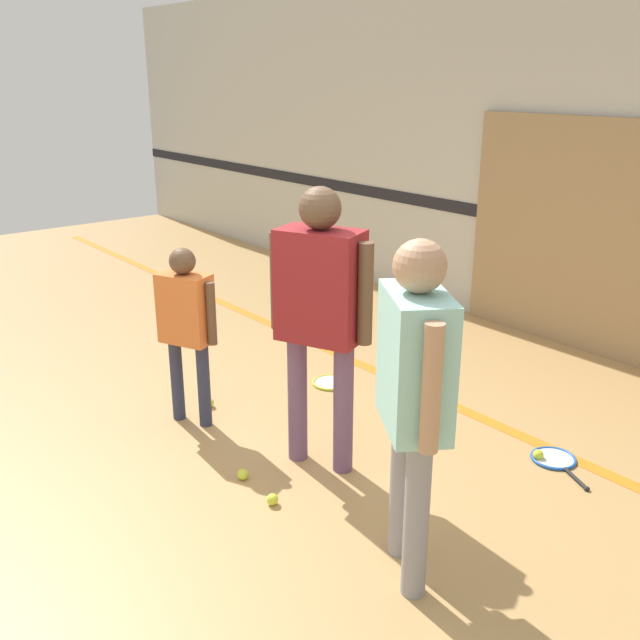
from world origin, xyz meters
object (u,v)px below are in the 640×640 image
tennis_ball_by_spare_racket (538,455)px  person_student_right (414,379)px  tennis_ball_near_instructor (243,474)px  person_student_left (186,318)px  racket_second_spare (332,383)px  tennis_ball_stray_left (272,499)px  person_instructor (320,301)px  tennis_ball_stray_right (209,403)px  racket_spare_on_floor (555,460)px

tennis_ball_by_spare_racket → person_student_right: bearing=-81.4°
tennis_ball_near_instructor → person_student_left: bearing=170.4°
person_student_left → racket_second_spare: 1.36m
racket_second_spare → tennis_ball_stray_left: bearing=-25.3°
person_student_left → tennis_ball_near_instructor: (0.84, -0.14, -0.72)m
person_student_right → tennis_ball_near_instructor: 1.54m
person_instructor → tennis_ball_stray_right: person_instructor is taller
person_student_left → tennis_ball_stray_left: person_student_left is taller
tennis_ball_stray_left → person_student_left: bearing=172.2°
person_instructor → racket_spare_on_floor: bearing=28.3°
person_instructor → racket_spare_on_floor: 1.79m
person_student_left → racket_second_spare: bearing=58.6°
tennis_ball_by_spare_racket → tennis_ball_stray_left: 1.69m
tennis_ball_near_instructor → tennis_ball_by_spare_racket: (0.97, 1.54, 0.00)m
person_instructor → tennis_ball_near_instructor: bearing=-130.1°
racket_second_spare → tennis_ball_by_spare_racket: bearing=35.7°
racket_spare_on_floor → tennis_ball_by_spare_racket: size_ratio=7.95×
tennis_ball_near_instructor → racket_second_spare: bearing=118.6°
racket_spare_on_floor → tennis_ball_stray_right: (-2.01, -1.26, 0.02)m
person_student_right → racket_second_spare: size_ratio=3.03×
person_instructor → person_student_right: 1.08m
tennis_ball_near_instructor → tennis_ball_by_spare_racket: same height
tennis_ball_stray_left → person_student_right: bearing=11.4°
racket_second_spare → tennis_ball_stray_left: 1.64m
racket_second_spare → tennis_ball_near_instructor: (0.69, -1.27, 0.02)m
tennis_ball_stray_left → tennis_ball_stray_right: 1.33m
person_instructor → tennis_ball_stray_left: bearing=-93.0°
person_instructor → person_student_left: bearing=175.4°
person_instructor → tennis_ball_stray_right: size_ratio=25.69×
tennis_ball_stray_left → person_instructor: bearing=110.1°
tennis_ball_by_spare_racket → tennis_ball_stray_left: bearing=-112.5°
racket_spare_on_floor → tennis_ball_near_instructor: tennis_ball_near_instructor is taller
person_instructor → racket_spare_on_floor: person_instructor is taller
racket_second_spare → tennis_ball_near_instructor: bearing=-34.9°
person_instructor → person_student_left: 1.08m
person_student_left → person_student_right: bearing=-23.7°
racket_spare_on_floor → tennis_ball_stray_right: bearing=-122.4°
person_student_right → tennis_ball_near_instructor: person_student_right is taller
person_student_left → person_student_right: (2.02, 0.01, 0.25)m
racket_second_spare → person_instructor: bearing=-17.3°
tennis_ball_by_spare_racket → racket_second_spare: bearing=-170.8°
racket_second_spare → tennis_ball_near_instructor: tennis_ball_near_instructor is taller
person_student_left → tennis_ball_stray_right: person_student_left is taller
racket_second_spare → person_student_left: bearing=-70.8°
person_student_left → racket_second_spare: (0.14, 1.13, -0.75)m
person_instructor → tennis_ball_stray_right: bearing=163.3°
person_instructor → tennis_ball_stray_left: person_instructor is taller
person_instructor → tennis_ball_stray_left: size_ratio=25.69×
tennis_ball_by_spare_racket → tennis_ball_near_instructor: bearing=-122.2°
person_student_right → tennis_ball_by_spare_racket: person_student_right is taller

